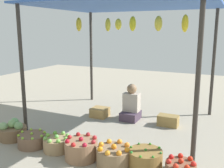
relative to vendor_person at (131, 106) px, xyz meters
name	(u,v)px	position (x,y,z in m)	size (l,w,h in m)	color
ground_plane	(126,122)	(-0.03, -0.21, -0.30)	(14.00, 14.00, 0.00)	#9E9583
market_stall_structure	(127,13)	(-0.03, -0.21, 1.95)	(3.41, 2.86, 2.40)	#38332D
vendor_person	(131,106)	(0.00, 0.00, 0.00)	(0.36, 0.44, 0.78)	#453647
basket_cabbages	(13,131)	(-1.53, -1.88, -0.16)	(0.48, 0.48, 0.35)	brown
basket_limes	(32,140)	(-1.01, -1.97, -0.19)	(0.47, 0.47, 0.25)	brown
basket_green_apples	(57,144)	(-0.53, -1.92, -0.18)	(0.44, 0.44, 0.27)	#9F805A
basket_red_apples	(81,149)	(-0.03, -1.98, -0.15)	(0.50, 0.50, 0.35)	#946C4D
basket_oranges	(114,156)	(0.50, -1.97, -0.16)	(0.50, 0.50, 0.33)	#8B6F4E
basket_green_chilies	(145,160)	(0.94, -1.87, -0.16)	(0.47, 0.47, 0.31)	olive
wooden_crate_near_vendor	(100,112)	(-0.69, -0.14, -0.20)	(0.36, 0.34, 0.20)	#A48148
wooden_crate_stacked_rear	(168,121)	(0.82, -0.05, -0.19)	(0.41, 0.25, 0.22)	olive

